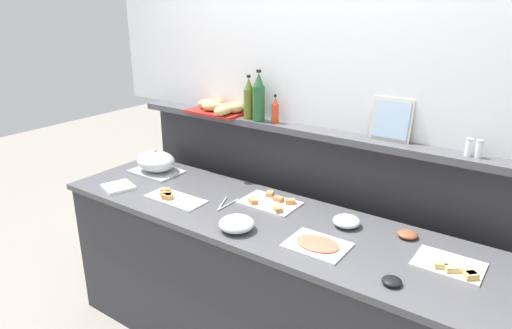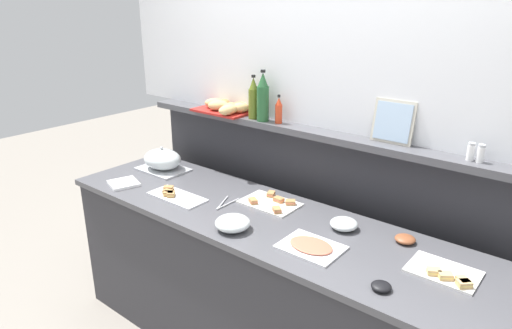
% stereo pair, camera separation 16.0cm
% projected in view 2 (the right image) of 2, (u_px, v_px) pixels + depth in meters
% --- Properties ---
extents(ground_plane, '(12.00, 12.00, 0.00)m').
position_uv_depth(ground_plane, '(315.00, 306.00, 3.23)').
color(ground_plane, gray).
extents(buffet_counter, '(2.60, 0.70, 0.93)m').
position_uv_depth(buffet_counter, '(263.00, 289.00, 2.64)').
color(buffet_counter, '#2D2D33').
rests_on(buffet_counter, ground_plane).
extents(back_ledge_unit, '(2.60, 0.22, 1.33)m').
position_uv_depth(back_ledge_unit, '(314.00, 221.00, 2.95)').
color(back_ledge_unit, '#2D2D33').
rests_on(back_ledge_unit, ground_plane).
extents(upper_wall_panel, '(3.20, 0.08, 1.27)m').
position_uv_depth(upper_wall_panel, '(326.00, 14.00, 2.53)').
color(upper_wall_panel, white).
rests_on(upper_wall_panel, back_ledge_unit).
extents(sandwich_platter_front, '(0.29, 0.21, 0.04)m').
position_uv_depth(sandwich_platter_front, '(446.00, 273.00, 1.95)').
color(sandwich_platter_front, white).
rests_on(sandwich_platter_front, buffet_counter).
extents(sandwich_platter_side, '(0.33, 0.22, 0.04)m').
position_uv_depth(sandwich_platter_side, '(271.00, 203.00, 2.63)').
color(sandwich_platter_side, white).
rests_on(sandwich_platter_side, buffet_counter).
extents(sandwich_platter_rear, '(0.37, 0.17, 0.04)m').
position_uv_depth(sandwich_platter_rear, '(175.00, 195.00, 2.73)').
color(sandwich_platter_rear, silver).
rests_on(sandwich_platter_rear, buffet_counter).
extents(cold_cuts_platter, '(0.29, 0.22, 0.02)m').
position_uv_depth(cold_cuts_platter, '(311.00, 246.00, 2.17)').
color(cold_cuts_platter, white).
rests_on(cold_cuts_platter, buffet_counter).
extents(serving_cloche, '(0.34, 0.24, 0.17)m').
position_uv_depth(serving_cloche, '(162.00, 160.00, 3.14)').
color(serving_cloche, '#B7BABF').
rests_on(serving_cloche, buffet_counter).
extents(glass_bowl_large, '(0.14, 0.14, 0.06)m').
position_uv_depth(glass_bowl_large, '(344.00, 224.00, 2.34)').
color(glass_bowl_large, silver).
rests_on(glass_bowl_large, buffet_counter).
extents(glass_bowl_medium, '(0.18, 0.18, 0.07)m').
position_uv_depth(glass_bowl_medium, '(233.00, 224.00, 2.34)').
color(glass_bowl_medium, silver).
rests_on(glass_bowl_medium, buffet_counter).
extents(condiment_bowl_teal, '(0.08, 0.08, 0.03)m').
position_uv_depth(condiment_bowl_teal, '(381.00, 286.00, 1.86)').
color(condiment_bowl_teal, black).
rests_on(condiment_bowl_teal, buffet_counter).
extents(condiment_bowl_dark, '(0.10, 0.10, 0.03)m').
position_uv_depth(condiment_bowl_dark, '(405.00, 239.00, 2.22)').
color(condiment_bowl_dark, brown).
rests_on(condiment_bowl_dark, buffet_counter).
extents(serving_tongs, '(0.08, 0.19, 0.01)m').
position_uv_depth(serving_tongs, '(225.00, 204.00, 2.63)').
color(serving_tongs, '#B7BABF').
rests_on(serving_tongs, buffet_counter).
extents(napkin_stack, '(0.22, 0.22, 0.02)m').
position_uv_depth(napkin_stack, '(124.00, 183.00, 2.91)').
color(napkin_stack, white).
rests_on(napkin_stack, buffet_counter).
extents(hot_sauce_bottle, '(0.04, 0.04, 0.18)m').
position_uv_depth(hot_sauce_bottle, '(279.00, 111.00, 2.78)').
color(hot_sauce_bottle, red).
rests_on(hot_sauce_bottle, back_ledge_unit).
extents(olive_oil_bottle, '(0.06, 0.06, 0.28)m').
position_uv_depth(olive_oil_bottle, '(253.00, 99.00, 2.87)').
color(olive_oil_bottle, '#56661E').
rests_on(olive_oil_bottle, back_ledge_unit).
extents(wine_bottle_green, '(0.08, 0.08, 0.32)m').
position_uv_depth(wine_bottle_green, '(263.00, 98.00, 2.81)').
color(wine_bottle_green, '#23562D').
rests_on(wine_bottle_green, back_ledge_unit).
extents(salt_shaker, '(0.03, 0.03, 0.09)m').
position_uv_depth(salt_shaker, '(471.00, 152.00, 2.14)').
color(salt_shaker, white).
rests_on(salt_shaker, back_ledge_unit).
extents(pepper_shaker, '(0.03, 0.03, 0.09)m').
position_uv_depth(pepper_shaker, '(481.00, 154.00, 2.11)').
color(pepper_shaker, white).
rests_on(pepper_shaker, back_ledge_unit).
extents(bread_basket, '(0.41, 0.30, 0.08)m').
position_uv_depth(bread_basket, '(226.00, 107.00, 3.05)').
color(bread_basket, '#B2231E').
rests_on(bread_basket, back_ledge_unit).
extents(framed_picture, '(0.22, 0.05, 0.23)m').
position_uv_depth(framed_picture, '(393.00, 122.00, 2.38)').
color(framed_picture, '#B2AD9E').
rests_on(framed_picture, back_ledge_unit).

